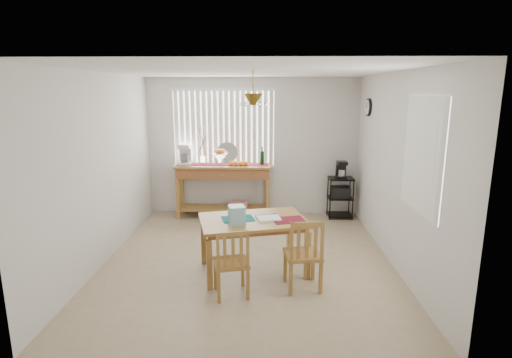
{
  "coord_description": "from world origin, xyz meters",
  "views": [
    {
      "loc": [
        0.24,
        -5.32,
        2.35
      ],
      "look_at": [
        0.1,
        0.55,
        1.05
      ],
      "focal_mm": 28.0,
      "sensor_mm": 36.0,
      "label": 1
    }
  ],
  "objects_px": {
    "chair_left": "(231,263)",
    "cart_items": "(341,170)",
    "chair_right": "(304,255)",
    "wire_cart": "(340,194)",
    "dining_table": "(253,225)",
    "sideboard": "(224,178)"
  },
  "relations": [
    {
      "from": "chair_left",
      "to": "cart_items",
      "type": "bearing_deg",
      "value": 59.32
    },
    {
      "from": "cart_items",
      "to": "chair_right",
      "type": "relative_size",
      "value": 0.35
    },
    {
      "from": "wire_cart",
      "to": "chair_left",
      "type": "bearing_deg",
      "value": -120.74
    },
    {
      "from": "chair_left",
      "to": "dining_table",
      "type": "bearing_deg",
      "value": 71.11
    },
    {
      "from": "chair_right",
      "to": "chair_left",
      "type": "bearing_deg",
      "value": -167.67
    },
    {
      "from": "sideboard",
      "to": "chair_left",
      "type": "bearing_deg",
      "value": -82.69
    },
    {
      "from": "cart_items",
      "to": "dining_table",
      "type": "relative_size",
      "value": 0.21
    },
    {
      "from": "chair_left",
      "to": "chair_right",
      "type": "xyz_separation_m",
      "value": [
        0.85,
        0.18,
        0.03
      ]
    },
    {
      "from": "wire_cart",
      "to": "chair_left",
      "type": "distance_m",
      "value": 3.51
    },
    {
      "from": "cart_items",
      "to": "wire_cart",
      "type": "bearing_deg",
      "value": -90.0
    },
    {
      "from": "dining_table",
      "to": "chair_left",
      "type": "height_order",
      "value": "chair_left"
    },
    {
      "from": "cart_items",
      "to": "chair_right",
      "type": "bearing_deg",
      "value": -108.46
    },
    {
      "from": "chair_left",
      "to": "chair_right",
      "type": "bearing_deg",
      "value": 12.33
    },
    {
      "from": "cart_items",
      "to": "chair_right",
      "type": "distance_m",
      "value": 3.03
    },
    {
      "from": "dining_table",
      "to": "chair_right",
      "type": "height_order",
      "value": "chair_right"
    },
    {
      "from": "sideboard",
      "to": "cart_items",
      "type": "bearing_deg",
      "value": -0.34
    },
    {
      "from": "sideboard",
      "to": "chair_right",
      "type": "distance_m",
      "value": 3.13
    },
    {
      "from": "sideboard",
      "to": "cart_items",
      "type": "xyz_separation_m",
      "value": [
        2.18,
        -0.01,
        0.17
      ]
    },
    {
      "from": "sideboard",
      "to": "wire_cart",
      "type": "bearing_deg",
      "value": -0.55
    },
    {
      "from": "chair_right",
      "to": "sideboard",
      "type": "bearing_deg",
      "value": 113.42
    },
    {
      "from": "sideboard",
      "to": "chair_left",
      "type": "distance_m",
      "value": 3.08
    },
    {
      "from": "dining_table",
      "to": "chair_right",
      "type": "bearing_deg",
      "value": -38.5
    }
  ]
}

